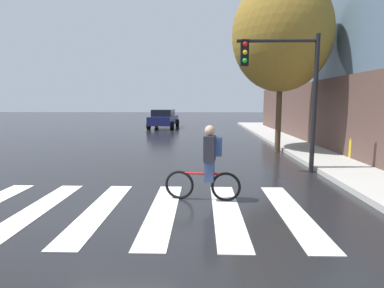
% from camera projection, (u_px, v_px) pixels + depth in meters
% --- Properties ---
extents(ground_plane, '(120.00, 120.00, 0.00)m').
position_uv_depth(ground_plane, '(108.00, 210.00, 6.27)').
color(ground_plane, black).
extents(crosswalk_stripes, '(8.33, 3.56, 0.01)m').
position_uv_depth(crosswalk_stripes, '(99.00, 210.00, 6.28)').
color(crosswalk_stripes, silver).
rests_on(crosswalk_stripes, ground).
extents(sedan_mid, '(2.36, 4.64, 1.56)m').
position_uv_depth(sedan_mid, '(164.00, 119.00, 25.77)').
color(sedan_mid, navy).
rests_on(sedan_mid, ground).
extents(cyclist, '(1.70, 0.39, 1.69)m').
position_uv_depth(cyclist, '(208.00, 164.00, 6.80)').
color(cyclist, black).
rests_on(cyclist, ground).
extents(traffic_light_near, '(2.47, 0.28, 4.20)m').
position_uv_depth(traffic_light_near, '(288.00, 80.00, 9.31)').
color(traffic_light_near, black).
rests_on(traffic_light_near, ground).
extents(fire_hydrant, '(0.33, 0.22, 0.78)m').
position_uv_depth(fire_hydrant, '(352.00, 147.00, 11.32)').
color(fire_hydrant, gold).
rests_on(fire_hydrant, sidewalk).
extents(street_tree_near, '(4.17, 4.17, 7.42)m').
position_uv_depth(street_tree_near, '(282.00, 35.00, 13.02)').
color(street_tree_near, '#4C3823').
rests_on(street_tree_near, ground).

